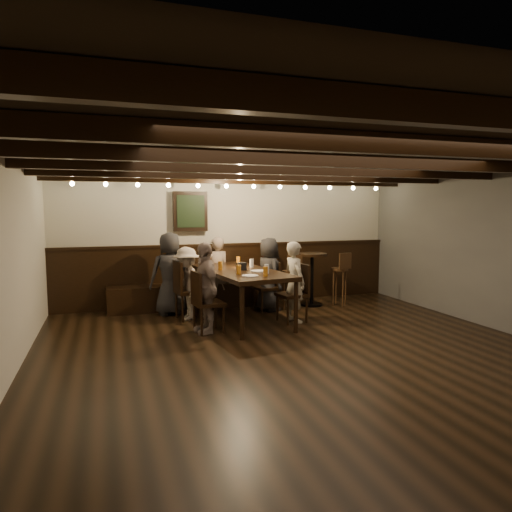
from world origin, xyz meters
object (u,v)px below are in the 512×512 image
object	(u,v)px
person_left_near	(187,283)
chair_right_near	(267,296)
person_bench_centre	(217,272)
chair_right_far	(293,304)
chair_left_far	(208,314)
person_left_far	(205,288)
person_right_far	(295,282)
bar_stool_right	(340,286)
bar_stool_left	(291,289)
chair_left_near	(189,301)
person_bench_left	(170,273)
person_bench_right	(265,272)
person_right_near	(269,274)
high_top_table	(312,271)
dining_table	(240,274)

from	to	relation	value
person_left_near	chair_right_near	bearing A→B (deg)	90.00
person_bench_centre	chair_right_far	bearing A→B (deg)	115.62
chair_left_far	person_left_far	size ratio (longest dim) A/B	0.68
person_right_far	bar_stool_right	bearing A→B (deg)	-63.36
chair_left_far	bar_stool_left	world-z (taller)	bar_stool_left
chair_left_near	chair_right_far	size ratio (longest dim) A/B	1.04
person_bench_left	person_bench_right	xyz separation A→B (m)	(1.78, 0.24, -0.09)
person_bench_left	person_bench_centre	distance (m)	0.91
person_left_far	chair_left_near	bearing A→B (deg)	178.10
chair_right_near	bar_stool_right	size ratio (longest dim) A/B	0.87
chair_left_far	person_right_far	distance (m)	1.51
person_left_far	bar_stool_left	bearing A→B (deg)	112.39
person_bench_centre	bar_stool_left	distance (m)	1.38
chair_right_near	person_right_far	distance (m)	0.98
person_left_far	person_right_near	distance (m)	1.75
chair_left_far	person_bench_right	size ratio (longest dim) A/B	0.74
chair_right_far	person_left_near	xyz separation A→B (m)	(-1.58, 0.70, 0.31)
bar_stool_right	person_right_far	bearing A→B (deg)	-157.21
person_left_near	bar_stool_left	bearing A→B (deg)	86.31
person_bench_left	person_left_near	distance (m)	0.49
chair_right_near	person_bench_centre	distance (m)	1.01
person_right_near	bar_stool_left	bearing A→B (deg)	-107.37
high_top_table	bar_stool_right	distance (m)	0.59
high_top_table	bar_stool_right	world-z (taller)	bar_stool_right
chair_left_far	high_top_table	world-z (taller)	high_top_table
person_bench_right	person_right_near	bearing A→B (deg)	71.57
dining_table	chair_left_near	size ratio (longest dim) A/B	2.41
chair_right_far	person_left_far	world-z (taller)	person_left_far
chair_left_near	person_left_far	world-z (taller)	person_left_far
high_top_table	person_left_far	bearing A→B (deg)	-151.63
chair_right_far	chair_left_far	bearing A→B (deg)	90.00
chair_right_near	chair_right_far	size ratio (longest dim) A/B	0.93
person_left_near	bar_stool_right	xyz separation A→B (m)	(2.89, 0.18, -0.22)
chair_right_near	chair_right_far	distance (m)	0.90
person_bench_centre	bar_stool_left	bearing A→B (deg)	147.64
person_right_near	person_right_far	bearing A→B (deg)	180.00
chair_right_near	person_left_far	world-z (taller)	person_left_far
person_right_near	high_top_table	size ratio (longest dim) A/B	1.32
person_bench_left	high_top_table	distance (m)	2.60
dining_table	person_bench_right	world-z (taller)	person_bench_right
chair_left_far	person_left_far	distance (m)	0.39
chair_left_far	bar_stool_left	size ratio (longest dim) A/B	0.91
chair_right_far	person_left_far	distance (m)	1.52
person_right_near	person_bench_left	bearing A→B (deg)	74.74
chair_right_near	person_left_near	xyz separation A→B (m)	(-1.46, -0.19, 0.33)
chair_right_far	bar_stool_right	world-z (taller)	bar_stool_right
chair_left_far	person_bench_centre	world-z (taller)	person_bench_centre
person_bench_centre	person_left_near	size ratio (longest dim) A/B	1.09
high_top_table	person_bench_left	bearing A→B (deg)	177.95
chair_left_near	bar_stool_right	size ratio (longest dim) A/B	0.97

